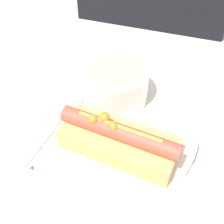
{
  "coord_description": "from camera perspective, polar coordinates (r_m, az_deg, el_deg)",
  "views": [
    {
      "loc": [
        0.1,
        -0.32,
        0.39
      ],
      "look_at": [
        0.0,
        0.0,
        0.05
      ],
      "focal_mm": 50.0,
      "sensor_mm": 36.0,
      "label": 1
    }
  ],
  "objects": [
    {
      "name": "dinner_plate",
      "position": [
        0.5,
        0.0,
        -2.94
      ],
      "size": [
        0.27,
        0.27,
        0.02
      ],
      "color": "white",
      "rests_on": "ground_plane"
    },
    {
      "name": "hot_dog",
      "position": [
        0.45,
        1.25,
        -5.09
      ],
      "size": [
        0.18,
        0.09,
        0.06
      ],
      "rotation": [
        0.0,
        0.0,
        -0.13
      ],
      "color": "tan",
      "rests_on": "dinner_plate"
    },
    {
      "name": "spoon",
      "position": [
        0.52,
        -8.18,
        0.45
      ],
      "size": [
        0.04,
        0.16,
        0.01
      ],
      "rotation": [
        0.0,
        0.0,
        1.45
      ],
      "color": "#B7B7BC",
      "rests_on": "dinner_plate"
    },
    {
      "name": "soup_bowl",
      "position": [
        0.52,
        0.86,
        5.28
      ],
      "size": [
        0.11,
        0.11,
        0.06
      ],
      "color": "white",
      "rests_on": "dinner_plate"
    },
    {
      "name": "ground_plane",
      "position": [
        0.51,
        0.0,
        -3.59
      ],
      "size": [
        4.0,
        4.0,
        0.0
      ],
      "primitive_type": "plane",
      "color": "#BCB7AD"
    }
  ]
}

